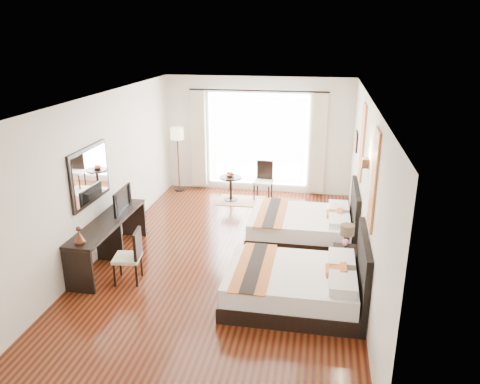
% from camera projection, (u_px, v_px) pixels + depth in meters
% --- Properties ---
extents(floor, '(4.50, 7.50, 0.01)m').
position_uv_depth(floor, '(227.00, 258.00, 8.27)').
color(floor, '#380D0A').
rests_on(floor, ground).
extents(ceiling, '(4.50, 7.50, 0.02)m').
position_uv_depth(ceiling, '(226.00, 99.00, 7.35)').
color(ceiling, white).
rests_on(ceiling, wall_headboard).
extents(wall_headboard, '(0.01, 7.50, 2.80)m').
position_uv_depth(wall_headboard, '(365.00, 191.00, 7.43)').
color(wall_headboard, silver).
rests_on(wall_headboard, floor).
extents(wall_desk, '(0.01, 7.50, 2.80)m').
position_uv_depth(wall_desk, '(101.00, 176.00, 8.18)').
color(wall_desk, silver).
rests_on(wall_desk, floor).
extents(wall_window, '(4.50, 0.01, 2.80)m').
position_uv_depth(wall_window, '(258.00, 136.00, 11.29)').
color(wall_window, silver).
rests_on(wall_window, floor).
extents(wall_entry, '(4.50, 0.01, 2.80)m').
position_uv_depth(wall_entry, '(145.00, 307.00, 4.32)').
color(wall_entry, silver).
rests_on(wall_entry, floor).
extents(window_glass, '(2.40, 0.02, 2.20)m').
position_uv_depth(window_glass, '(258.00, 140.00, 11.31)').
color(window_glass, white).
rests_on(window_glass, wall_window).
extents(sheer_curtain, '(2.30, 0.02, 2.10)m').
position_uv_depth(sheer_curtain, '(257.00, 140.00, 11.25)').
color(sheer_curtain, white).
rests_on(sheer_curtain, wall_window).
extents(drape_left, '(0.35, 0.14, 2.35)m').
position_uv_depth(drape_left, '(199.00, 139.00, 11.46)').
color(drape_left, beige).
rests_on(drape_left, floor).
extents(drape_right, '(0.35, 0.14, 2.35)m').
position_uv_depth(drape_right, '(318.00, 144.00, 10.98)').
color(drape_right, beige).
rests_on(drape_right, floor).
extents(art_panel_near, '(0.03, 0.50, 1.35)m').
position_uv_depth(art_panel_near, '(374.00, 180.00, 6.14)').
color(art_panel_near, maroon).
rests_on(art_panel_near, wall_headboard).
extents(art_panel_far, '(0.03, 0.50, 1.35)m').
position_uv_depth(art_panel_far, '(362.00, 142.00, 8.20)').
color(art_panel_far, maroon).
rests_on(art_panel_far, wall_headboard).
extents(wall_sconce, '(0.10, 0.14, 0.14)m').
position_uv_depth(wall_sconce, '(365.00, 163.00, 7.05)').
color(wall_sconce, '#472719').
rests_on(wall_sconce, wall_headboard).
extents(mirror_frame, '(0.04, 1.25, 0.95)m').
position_uv_depth(mirror_frame, '(90.00, 175.00, 7.72)').
color(mirror_frame, black).
rests_on(mirror_frame, wall_desk).
extents(mirror_glass, '(0.01, 1.12, 0.82)m').
position_uv_depth(mirror_glass, '(91.00, 175.00, 7.71)').
color(mirror_glass, white).
rests_on(mirror_glass, mirror_frame).
extents(bed_near, '(2.00, 1.56, 1.13)m').
position_uv_depth(bed_near, '(298.00, 284.00, 6.84)').
color(bed_near, black).
rests_on(bed_near, floor).
extents(bed_far, '(1.99, 1.55, 1.12)m').
position_uv_depth(bed_far, '(305.00, 226.00, 8.90)').
color(bed_far, black).
rests_on(bed_far, floor).
extents(nightstand, '(0.39, 0.48, 0.46)m').
position_uv_depth(nightstand, '(344.00, 262.00, 7.63)').
color(nightstand, black).
rests_on(nightstand, floor).
extents(table_lamp, '(0.23, 0.23, 0.36)m').
position_uv_depth(table_lamp, '(347.00, 231.00, 7.53)').
color(table_lamp, black).
rests_on(table_lamp, nightstand).
extents(vase, '(0.16, 0.16, 0.15)m').
position_uv_depth(vase, '(345.00, 247.00, 7.38)').
color(vase, black).
rests_on(vase, nightstand).
extents(console_desk, '(0.50, 2.20, 0.76)m').
position_uv_depth(console_desk, '(109.00, 241.00, 8.07)').
color(console_desk, black).
rests_on(console_desk, floor).
extents(television, '(0.12, 0.74, 0.43)m').
position_uv_depth(television, '(118.00, 200.00, 8.29)').
color(television, black).
rests_on(television, console_desk).
extents(bronze_figurine, '(0.21, 0.21, 0.25)m').
position_uv_depth(bronze_figurine, '(79.00, 236.00, 7.04)').
color(bronze_figurine, '#472719').
rests_on(bronze_figurine, console_desk).
extents(desk_chair, '(0.46, 0.46, 0.88)m').
position_uv_depth(desk_chair, '(129.00, 266.00, 7.43)').
color(desk_chair, beige).
rests_on(desk_chair, floor).
extents(floor_lamp, '(0.32, 0.32, 1.59)m').
position_uv_depth(floor_lamp, '(177.00, 138.00, 11.32)').
color(floor_lamp, black).
rests_on(floor_lamp, floor).
extents(side_table, '(0.50, 0.50, 0.58)m').
position_uv_depth(side_table, '(231.00, 189.00, 10.98)').
color(side_table, black).
rests_on(side_table, floor).
extents(fruit_bowl, '(0.27, 0.27, 0.05)m').
position_uv_depth(fruit_bowl, '(230.00, 175.00, 10.89)').
color(fruit_bowl, '#4D2D1B').
rests_on(fruit_bowl, side_table).
extents(window_chair, '(0.45, 0.45, 0.89)m').
position_uv_depth(window_chair, '(263.00, 188.00, 11.10)').
color(window_chair, beige).
rests_on(window_chair, floor).
extents(jute_rug, '(1.14, 0.80, 0.01)m').
position_uv_depth(jute_rug, '(241.00, 201.00, 11.02)').
color(jute_rug, tan).
rests_on(jute_rug, floor).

